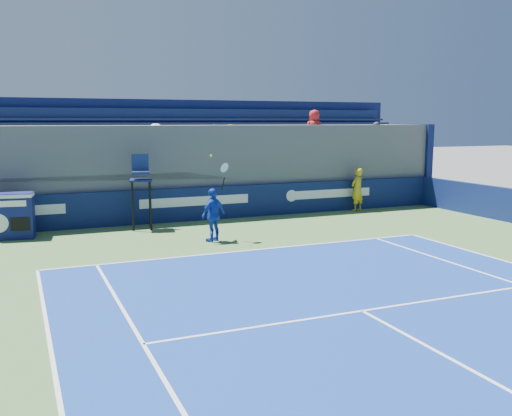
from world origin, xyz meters
name	(u,v)px	position (x,y,z in m)	size (l,w,h in m)	color
ball_person	(357,190)	(6.54, 16.71, 0.86)	(0.62, 0.41, 1.70)	gold
back_hoarding	(195,204)	(0.00, 17.10, 0.60)	(20.40, 0.21, 1.20)	#0B1643
match_clock	(11,215)	(-6.03, 16.22, 0.74)	(1.41, 0.90, 1.40)	#101652
umpire_chair	(141,183)	(-2.08, 16.23, 1.53)	(0.82, 0.82, 2.48)	black
tennis_player	(213,215)	(-0.54, 13.44, 0.81)	(1.02, 0.78, 2.57)	#1538AC
stadium_seating	(180,165)	(0.03, 19.14, 1.84)	(21.00, 4.05, 4.40)	#4E4E53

